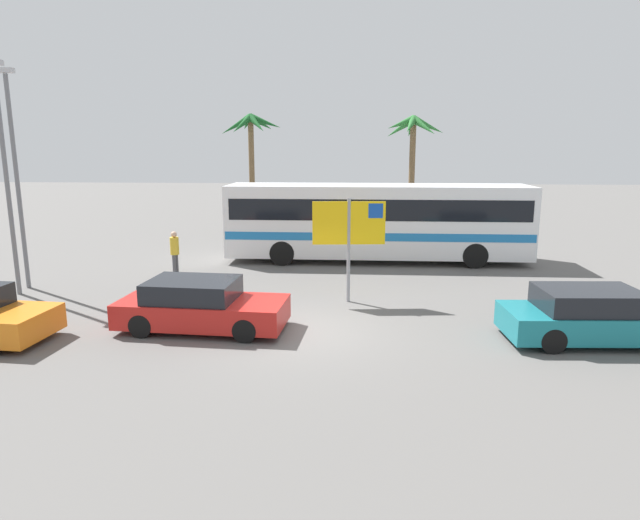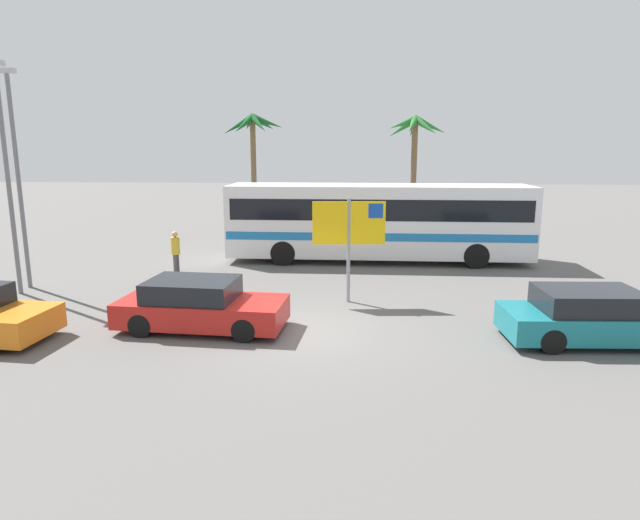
% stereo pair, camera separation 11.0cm
% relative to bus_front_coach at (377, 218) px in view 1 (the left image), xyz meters
% --- Properties ---
extents(ground, '(120.00, 120.00, 0.00)m').
position_rel_bus_front_coach_xyz_m(ground, '(-2.33, -9.20, -1.79)').
color(ground, '#605E5B').
extents(bus_front_coach, '(12.37, 2.73, 3.17)m').
position_rel_bus_front_coach_xyz_m(bus_front_coach, '(0.00, 0.00, 0.00)').
color(bus_front_coach, white).
rests_on(bus_front_coach, ground).
extents(ferry_sign, '(2.20, 0.27, 3.20)m').
position_rel_bus_front_coach_xyz_m(ferry_sign, '(-1.04, -6.35, 0.54)').
color(ferry_sign, gray).
rests_on(ferry_sign, ground).
extents(car_teal, '(4.58, 2.02, 1.32)m').
position_rel_bus_front_coach_xyz_m(car_teal, '(4.98, -9.51, -1.15)').
color(car_teal, '#19757F').
rests_on(car_teal, ground).
extents(car_red, '(4.42, 2.09, 1.32)m').
position_rel_bus_front_coach_xyz_m(car_red, '(-4.89, -9.23, -1.15)').
color(car_red, red).
rests_on(car_red, ground).
extents(pedestrian_by_bus, '(0.32, 0.32, 1.66)m').
position_rel_bus_front_coach_xyz_m(pedestrian_by_bus, '(-7.54, -3.31, -0.81)').
color(pedestrian_by_bus, '#4C4C51').
rests_on(pedestrian_by_bus, ground).
extents(lamp_post_left_side, '(0.56, 0.20, 7.14)m').
position_rel_bus_front_coach_xyz_m(lamp_post_left_side, '(-11.97, -5.38, 2.11)').
color(lamp_post_left_side, slate).
rests_on(lamp_post_left_side, ground).
extents(lamp_post_right_side, '(0.56, 0.20, 7.25)m').
position_rel_bus_front_coach_xyz_m(lamp_post_right_side, '(-11.79, -6.18, 2.16)').
color(lamp_post_right_side, slate).
rests_on(lamp_post_right_side, ground).
extents(palm_tree_seaside, '(3.65, 3.52, 6.59)m').
position_rel_bus_front_coach_xyz_m(palm_tree_seaside, '(-6.89, 8.81, 3.57)').
color(palm_tree_seaside, brown).
rests_on(palm_tree_seaside, ground).
extents(palm_tree_inland, '(3.24, 3.31, 6.37)m').
position_rel_bus_front_coach_xyz_m(palm_tree_inland, '(2.12, 7.22, 3.43)').
color(palm_tree_inland, brown).
rests_on(palm_tree_inland, ground).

